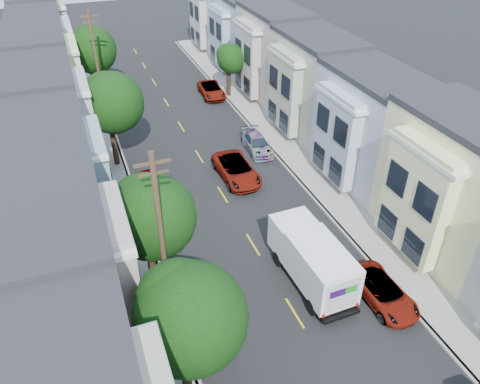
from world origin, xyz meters
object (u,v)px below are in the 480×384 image
(tree_b, at_px, (188,319))
(tree_far_r, at_px, (231,60))
(tree_e, at_px, (91,50))
(utility_pole_near, at_px, (162,245))
(tree_c, at_px, (151,218))
(lead_sedan, at_px, (236,170))
(parked_right_b, at_px, (383,292))
(utility_pole_far, at_px, (98,67))
(fedex_truck, at_px, (312,259))
(tree_d, at_px, (111,103))
(parked_left_c, at_px, (198,308))
(parked_right_c, at_px, (257,144))
(parked_right_d, at_px, (211,90))
(parked_left_d, at_px, (152,189))

(tree_b, height_order, tree_far_r, tree_b)
(tree_e, xyz_separation_m, utility_pole_near, (0.00, -31.37, 0.01))
(tree_e, distance_m, utility_pole_near, 31.37)
(utility_pole_near, bearing_deg, tree_c, 90.03)
(utility_pole_near, bearing_deg, lead_sedan, 55.62)
(tree_c, height_order, lead_sedan, tree_c)
(tree_e, height_order, lead_sedan, tree_e)
(lead_sedan, xyz_separation_m, parked_right_b, (3.15, -14.63, -0.12))
(tree_b, relative_size, utility_pole_far, 0.72)
(tree_e, xyz_separation_m, fedex_truck, (8.18, -31.48, -3.42))
(utility_pole_near, xyz_separation_m, fedex_truck, (8.17, -0.12, -3.43))
(tree_d, bearing_deg, tree_c, -90.00)
(utility_pole_near, bearing_deg, tree_b, -90.02)
(tree_d, relative_size, parked_left_c, 1.45)
(lead_sedan, bearing_deg, tree_c, -133.25)
(tree_d, bearing_deg, utility_pole_near, -89.99)
(parked_right_c, bearing_deg, tree_e, 128.54)
(tree_c, xyz_separation_m, lead_sedan, (8.05, 8.90, -3.92))
(utility_pole_far, relative_size, parked_right_c, 2.29)
(tree_b, height_order, tree_c, tree_b)
(fedex_truck, bearing_deg, parked_right_b, -43.85)
(utility_pole_near, distance_m, lead_sedan, 14.92)
(parked_left_c, bearing_deg, utility_pole_far, 91.84)
(tree_b, height_order, parked_right_b, tree_b)
(utility_pole_near, xyz_separation_m, parked_right_d, (11.20, 27.92, -4.48))
(lead_sedan, bearing_deg, tree_b, -117.46)
(utility_pole_far, bearing_deg, parked_right_c, -43.81)
(lead_sedan, bearing_deg, utility_pole_far, 118.37)
(utility_pole_far, relative_size, fedex_truck, 1.56)
(lead_sedan, bearing_deg, tree_d, 145.56)
(tree_c, bearing_deg, tree_d, 90.00)
(tree_c, height_order, parked_right_b, tree_c)
(parked_right_b, bearing_deg, tree_d, 117.98)
(tree_c, height_order, utility_pole_far, utility_pole_far)
(tree_d, relative_size, fedex_truck, 1.20)
(tree_c, height_order, tree_far_r, tree_c)
(fedex_truck, bearing_deg, parked_left_d, 118.71)
(tree_c, relative_size, parked_right_b, 1.53)
(tree_far_r, bearing_deg, utility_pole_far, -174.55)
(tree_d, bearing_deg, parked_right_b, -60.65)
(tree_b, height_order, tree_e, tree_e)
(lead_sedan, bearing_deg, fedex_truck, -90.52)
(tree_far_r, height_order, parked_left_d, tree_far_r)
(tree_c, relative_size, parked_left_d, 1.49)
(parked_right_c, bearing_deg, tree_b, -115.82)
(tree_d, relative_size, tree_e, 1.02)
(tree_far_r, relative_size, parked_right_c, 1.25)
(tree_d, xyz_separation_m, parked_right_d, (11.20, 10.86, -4.65))
(tree_e, relative_size, lead_sedan, 1.37)
(tree_b, bearing_deg, utility_pole_far, 90.00)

